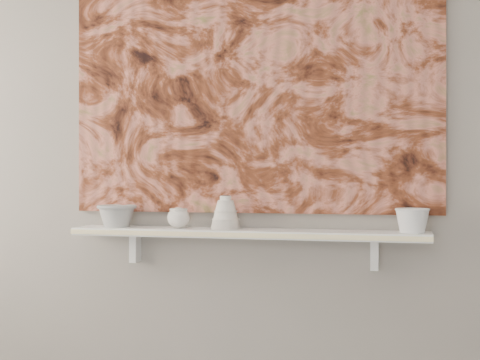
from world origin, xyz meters
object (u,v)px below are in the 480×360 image
(bell_vessel, at_px, (226,212))
(bowl_white, at_px, (412,220))
(painting, at_px, (250,76))
(cup_cream, at_px, (179,218))
(bowl_grey, at_px, (117,215))
(shelf, at_px, (246,233))

(bell_vessel, bearing_deg, bowl_white, 0.00)
(painting, bearing_deg, bell_vessel, -135.33)
(painting, xyz_separation_m, cup_cream, (-0.28, -0.08, -0.57))
(painting, xyz_separation_m, bell_vessel, (-0.08, -0.08, -0.54))
(bowl_grey, height_order, bowl_white, bowl_grey)
(bowl_white, bearing_deg, bowl_grey, 180.00)
(cup_cream, bearing_deg, painting, 16.24)
(shelf, bearing_deg, bowl_grey, 180.00)
(painting, bearing_deg, shelf, -90.00)
(painting, relative_size, bowl_grey, 9.25)
(bowl_grey, distance_m, bowl_white, 1.17)
(shelf, height_order, bowl_grey, bowl_grey)
(bell_vessel, height_order, bowl_white, bell_vessel)
(cup_cream, distance_m, bowl_white, 0.91)
(bell_vessel, bearing_deg, painting, 44.67)
(bowl_grey, height_order, bell_vessel, bell_vessel)
(painting, distance_m, bowl_white, 0.85)
(shelf, bearing_deg, bowl_white, 0.00)
(painting, xyz_separation_m, bowl_white, (0.63, -0.08, -0.56))
(bowl_grey, relative_size, bowl_white, 1.29)
(cup_cream, relative_size, bowl_white, 0.71)
(bell_vessel, bearing_deg, shelf, 0.00)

